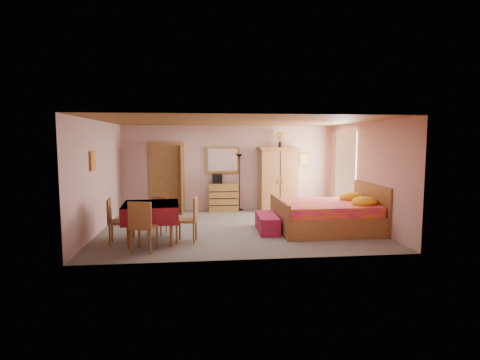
{
  "coord_description": "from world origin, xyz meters",
  "views": [
    {
      "loc": [
        -0.9,
        -9.0,
        2.13
      ],
      "look_at": [
        0.1,
        0.3,
        1.15
      ],
      "focal_mm": 28.0,
      "sensor_mm": 36.0,
      "label": 1
    }
  ],
  "objects": [
    {
      "name": "wardrobe",
      "position": [
        1.47,
        2.16,
        0.97
      ],
      "size": [
        1.27,
        0.71,
        1.94
      ],
      "primitive_type": "cube",
      "rotation": [
        0.0,
        0.0,
        0.06
      ],
      "color": "#AC6C3A",
      "rests_on": "floor"
    },
    {
      "name": "chair_south",
      "position": [
        -1.98,
        -1.76,
        0.5
      ],
      "size": [
        0.55,
        0.55,
        1.0
      ],
      "primitive_type": "cube",
      "rotation": [
        0.0,
        0.0,
        -0.24
      ],
      "color": "brown",
      "rests_on": "floor"
    },
    {
      "name": "wall_right",
      "position": [
        3.25,
        0.0,
        1.3
      ],
      "size": [
        0.1,
        5.0,
        2.6
      ],
      "primitive_type": "cube",
      "color": "tan",
      "rests_on": "floor"
    },
    {
      "name": "chest_of_drawers",
      "position": [
        -0.2,
        2.25,
        0.42
      ],
      "size": [
        0.89,
        0.45,
        0.84
      ],
      "primitive_type": "cube",
      "rotation": [
        0.0,
        0.0,
        -0.0
      ],
      "color": "#A17636",
      "rests_on": "floor"
    },
    {
      "name": "floor",
      "position": [
        0.0,
        0.0,
        0.0
      ],
      "size": [
        6.5,
        6.5,
        0.0
      ],
      "primitive_type": "plane",
      "color": "slate",
      "rests_on": "ground"
    },
    {
      "name": "doorway",
      "position": [
        -1.9,
        2.47,
        1.02
      ],
      "size": [
        1.06,
        0.12,
        2.15
      ],
      "primitive_type": "cube",
      "color": "#9E6B35",
      "rests_on": "floor"
    },
    {
      "name": "stereo",
      "position": [
        -0.38,
        2.3,
        0.98
      ],
      "size": [
        0.3,
        0.22,
        0.28
      ],
      "primitive_type": "cube",
      "rotation": [
        0.0,
        0.0,
        -0.02
      ],
      "color": "black",
      "rests_on": "chest_of_drawers"
    },
    {
      "name": "wall_mirror",
      "position": [
        -0.2,
        2.46,
        1.55
      ],
      "size": [
        1.03,
        0.07,
        0.81
      ],
      "primitive_type": "cube",
      "rotation": [
        0.0,
        0.0,
        0.01
      ],
      "color": "white",
      "rests_on": "wall_back"
    },
    {
      "name": "floor_lamp",
      "position": [
        0.3,
        2.33,
        0.86
      ],
      "size": [
        0.27,
        0.27,
        1.73
      ],
      "primitive_type": "cube",
      "rotation": [
        0.0,
        0.0,
        -0.24
      ],
      "color": "black",
      "rests_on": "floor"
    },
    {
      "name": "chair_north",
      "position": [
        -1.89,
        -0.44,
        0.42
      ],
      "size": [
        0.48,
        0.48,
        0.84
      ],
      "primitive_type": "cube",
      "rotation": [
        0.0,
        0.0,
        2.83
      ],
      "color": "#AC733A",
      "rests_on": "floor"
    },
    {
      "name": "picture_left",
      "position": [
        -3.22,
        -0.6,
        1.7
      ],
      "size": [
        0.04,
        0.32,
        0.42
      ],
      "primitive_type": "cube",
      "color": "orange",
      "rests_on": "wall_left"
    },
    {
      "name": "wall_left",
      "position": [
        -3.25,
        0.0,
        1.3
      ],
      "size": [
        0.1,
        5.0,
        2.6
      ],
      "primitive_type": "cube",
      "color": "tan",
      "rests_on": "floor"
    },
    {
      "name": "dining_table",
      "position": [
        -1.93,
        -1.13,
        0.41
      ],
      "size": [
        1.21,
        1.21,
        0.83
      ],
      "primitive_type": "cube",
      "rotation": [
        0.0,
        0.0,
        0.07
      ],
      "color": "maroon",
      "rests_on": "floor"
    },
    {
      "name": "wall_front",
      "position": [
        0.0,
        -2.5,
        1.3
      ],
      "size": [
        6.5,
        0.1,
        2.6
      ],
      "primitive_type": "cube",
      "color": "tan",
      "rests_on": "floor"
    },
    {
      "name": "ceiling",
      "position": [
        0.0,
        0.0,
        2.6
      ],
      "size": [
        6.5,
        6.5,
        0.0
      ],
      "primitive_type": "plane",
      "rotation": [
        3.14,
        0.0,
        0.0
      ],
      "color": "brown",
      "rests_on": "wall_back"
    },
    {
      "name": "chair_east",
      "position": [
        -1.2,
        -1.17,
        0.48
      ],
      "size": [
        0.49,
        0.49,
        0.96
      ],
      "primitive_type": "cube",
      "rotation": [
        0.0,
        0.0,
        1.44
      ],
      "color": "olive",
      "rests_on": "floor"
    },
    {
      "name": "picture_back",
      "position": [
        2.35,
        2.47,
        1.55
      ],
      "size": [
        0.3,
        0.04,
        0.4
      ],
      "primitive_type": "cube",
      "color": "#D8BF59",
      "rests_on": "wall_back"
    },
    {
      "name": "bench",
      "position": [
        0.67,
        -0.44,
        0.2
      ],
      "size": [
        0.48,
        1.21,
        0.4
      ],
      "primitive_type": "cube",
      "rotation": [
        0.0,
        0.0,
        -0.03
      ],
      "color": "maroon",
      "rests_on": "floor"
    },
    {
      "name": "sunflower_vase",
      "position": [
        1.55,
        2.25,
        2.17
      ],
      "size": [
        0.19,
        0.19,
        0.47
      ],
      "primitive_type": "cube",
      "rotation": [
        0.0,
        0.0,
        0.01
      ],
      "color": "yellow",
      "rests_on": "wardrobe"
    },
    {
      "name": "window",
      "position": [
        3.21,
        1.2,
        1.45
      ],
      "size": [
        0.08,
        1.4,
        1.95
      ],
      "primitive_type": "cube",
      "color": "white",
      "rests_on": "wall_right"
    },
    {
      "name": "bed",
      "position": [
        2.09,
        -0.47,
        0.55
      ],
      "size": [
        2.39,
        1.89,
        1.1
      ],
      "primitive_type": "cube",
      "rotation": [
        0.0,
        0.0,
        0.01
      ],
      "color": "#D91582",
      "rests_on": "floor"
    },
    {
      "name": "wall_back",
      "position": [
        0.0,
        2.5,
        1.3
      ],
      "size": [
        6.5,
        0.1,
        2.6
      ],
      "primitive_type": "cube",
      "color": "tan",
      "rests_on": "floor"
    },
    {
      "name": "chair_west",
      "position": [
        -2.57,
        -1.17,
        0.47
      ],
      "size": [
        0.47,
        0.47,
        0.94
      ],
      "primitive_type": "cube",
      "rotation": [
        0.0,
        0.0,
        -1.48
      ],
      "color": "olive",
      "rests_on": "floor"
    }
  ]
}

